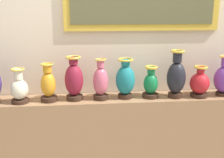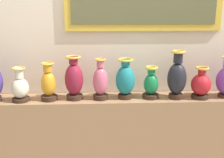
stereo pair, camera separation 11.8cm
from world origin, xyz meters
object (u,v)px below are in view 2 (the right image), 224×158
(vase_onyx, at_px, (177,77))
(vase_crimson, at_px, (201,85))
(vase_amber, at_px, (48,84))
(vase_rose, at_px, (100,82))
(vase_teal, at_px, (125,80))
(vase_ivory, at_px, (20,87))
(vase_burgundy, at_px, (74,80))
(vase_emerald, at_px, (151,84))

(vase_onyx, xyz_separation_m, vase_crimson, (0.22, -0.01, -0.07))
(vase_amber, bearing_deg, vase_onyx, -0.25)
(vase_crimson, bearing_deg, vase_rose, 178.91)
(vase_teal, bearing_deg, vase_rose, -176.20)
(vase_amber, xyz_separation_m, vase_rose, (0.46, 0.01, 0.02))
(vase_ivory, xyz_separation_m, vase_burgundy, (0.47, 0.03, 0.06))
(vase_amber, height_order, vase_onyx, vase_onyx)
(vase_ivory, height_order, vase_crimson, vase_ivory)
(vase_rose, distance_m, vase_teal, 0.23)
(vase_teal, height_order, vase_emerald, vase_teal)
(vase_teal, xyz_separation_m, vase_emerald, (0.23, -0.01, -0.04))
(vase_amber, relative_size, vase_emerald, 1.15)
(vase_rose, distance_m, vase_onyx, 0.69)
(vase_crimson, bearing_deg, vase_onyx, 178.59)
(vase_crimson, bearing_deg, vase_burgundy, 178.62)
(vase_burgundy, height_order, vase_onyx, vase_onyx)
(vase_rose, bearing_deg, vase_teal, 3.80)
(vase_teal, bearing_deg, vase_amber, -178.19)
(vase_amber, relative_size, vase_onyx, 0.77)
(vase_emerald, bearing_deg, vase_onyx, -5.35)
(vase_ivory, bearing_deg, vase_rose, 1.79)
(vase_emerald, height_order, vase_onyx, vase_onyx)
(vase_teal, relative_size, vase_emerald, 1.24)
(vase_ivory, distance_m, vase_onyx, 1.40)
(vase_amber, bearing_deg, vase_ivory, -176.44)
(vase_onyx, height_order, vase_crimson, vase_onyx)
(vase_emerald, bearing_deg, vase_rose, -178.81)
(vase_amber, xyz_separation_m, vase_onyx, (1.15, -0.01, 0.05))
(vase_onyx, relative_size, vase_crimson, 1.52)
(vase_rose, relative_size, vase_teal, 1.02)
(vase_ivory, xyz_separation_m, vase_amber, (0.25, 0.02, 0.02))
(vase_burgundy, xyz_separation_m, vase_emerald, (0.70, -0.00, -0.05))
(vase_ivory, xyz_separation_m, vase_teal, (0.93, 0.04, 0.05))
(vase_amber, relative_size, vase_burgundy, 0.86)
(vase_rose, distance_m, vase_emerald, 0.46)
(vase_burgundy, relative_size, vase_rose, 1.06)
(vase_emerald, bearing_deg, vase_teal, 178.69)
(vase_rose, xyz_separation_m, vase_crimson, (0.91, -0.02, -0.03))
(vase_emerald, bearing_deg, vase_burgundy, 179.94)
(vase_rose, bearing_deg, vase_emerald, 1.19)
(vase_burgundy, bearing_deg, vase_amber, -175.66)
(vase_burgundy, distance_m, vase_teal, 0.46)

